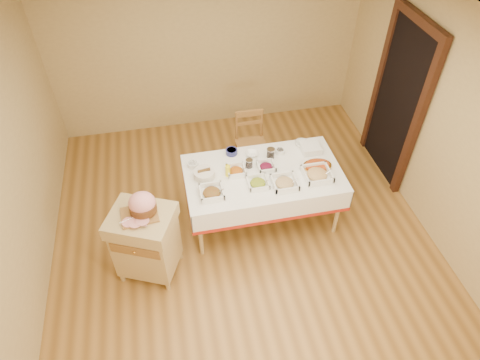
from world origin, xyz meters
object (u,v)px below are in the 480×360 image
butcher_cart (146,240)px  dining_chair (251,143)px  mustard_bottle (228,170)px  brass_platter (317,166)px  plate_stack (310,148)px  dining_table (263,182)px  bread_basket (204,174)px  preserve_jar_right (271,154)px  ham_on_board (142,206)px  preserve_jar_left (249,164)px

butcher_cart → dining_chair: size_ratio=1.00×
mustard_bottle → dining_chair: bearing=61.4°
mustard_bottle → brass_platter: mustard_bottle is taller
dining_chair → mustard_bottle: (-0.48, -0.88, 0.37)m
plate_stack → mustard_bottle: bearing=-167.6°
dining_table → bread_basket: (-0.68, 0.07, 0.21)m
preserve_jar_right → dining_table: bearing=-121.6°
dining_table → preserve_jar_right: size_ratio=14.38×
ham_on_board → dining_table: bearing=19.7°
bread_basket → brass_platter: 1.32m
mustard_bottle → bread_basket: 0.27m
ham_on_board → plate_stack: (2.03, 0.76, -0.21)m
dining_chair → preserve_jar_right: dining_chair is taller
butcher_cart → mustard_bottle: size_ratio=4.99×
ham_on_board → brass_platter: (2.01, 0.45, -0.23)m
butcher_cart → plate_stack: 2.23m
preserve_jar_left → preserve_jar_right: preserve_jar_right is taller
butcher_cart → brass_platter: size_ratio=2.62×
ham_on_board → preserve_jar_left: bearing=26.8°
ham_on_board → brass_platter: bearing=12.6°
preserve_jar_left → bread_basket: bearing=-173.3°
ham_on_board → bread_basket: ham_on_board is taller
bread_basket → brass_platter: (1.32, -0.11, -0.02)m
brass_platter → plate_stack: bearing=87.0°
butcher_cart → bread_basket: butcher_cart is taller
plate_stack → dining_chair: bearing=132.0°
dining_chair → preserve_jar_left: dining_chair is taller
ham_on_board → plate_stack: 2.17m
butcher_cart → brass_platter: bearing=13.2°
dining_chair → mustard_bottle: 1.08m
butcher_cart → brass_platter: 2.12m
bread_basket → brass_platter: size_ratio=0.70×
butcher_cart → preserve_jar_left: 1.46m
butcher_cart → ham_on_board: bearing=38.2°
ham_on_board → plate_stack: ham_on_board is taller
ham_on_board → brass_platter: 2.07m
dining_table → ham_on_board: bearing=-160.3°
preserve_jar_left → mustard_bottle: 0.29m
ham_on_board → mustard_bottle: (0.96, 0.53, -0.17)m
plate_stack → brass_platter: bearing=-93.0°
dining_table → ham_on_board: 1.51m
preserve_jar_left → plate_stack: bearing=10.0°
ham_on_board → brass_platter: ham_on_board is taller
preserve_jar_right → plate_stack: (0.50, 0.02, -0.02)m
butcher_cart → mustard_bottle: mustard_bottle is taller
bread_basket → plate_stack: 1.35m
dining_chair → preserve_jar_left: 0.89m
ham_on_board → bread_basket: (0.69, 0.56, -0.21)m
dining_table → ham_on_board: size_ratio=4.76×
bread_basket → plate_stack: bearing=8.6°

